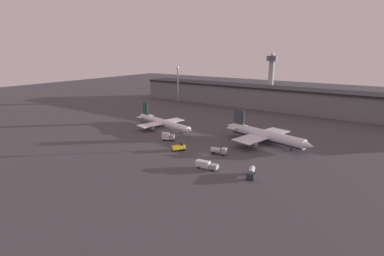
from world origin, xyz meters
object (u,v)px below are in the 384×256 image
at_px(airplane_1, 265,135).
at_px(service_vehicle_2, 206,165).
at_px(airplane_0, 163,123).
at_px(service_vehicle_0, 219,150).
at_px(service_vehicle_3, 168,136).
at_px(service_vehicle_4, 251,172).
at_px(control_tower, 271,72).
at_px(service_vehicle_1, 179,147).

bearing_deg(airplane_1, service_vehicle_2, -84.85).
xyz_separation_m(airplane_0, service_vehicle_0, (44.60, -18.98, -1.26)).
xyz_separation_m(service_vehicle_3, service_vehicle_4, (47.88, -15.82, -0.36)).
xyz_separation_m(airplane_0, control_tower, (11.51, 125.00, 19.33)).
relative_size(service_vehicle_2, control_tower, 0.22).
relative_size(service_vehicle_2, service_vehicle_3, 1.34).
bearing_deg(service_vehicle_0, service_vehicle_2, -90.61).
relative_size(airplane_1, service_vehicle_1, 7.54).
xyz_separation_m(service_vehicle_0, service_vehicle_4, (19.45, -12.74, -0.08)).
xyz_separation_m(service_vehicle_0, control_tower, (-33.08, 143.99, 20.59)).
height_order(airplane_1, service_vehicle_4, airplane_1).
distance_m(service_vehicle_0, service_vehicle_2, 15.93).
distance_m(service_vehicle_0, service_vehicle_4, 23.25).
height_order(airplane_0, service_vehicle_2, airplane_0).
xyz_separation_m(airplane_0, service_vehicle_1, (28.65, -24.04, -1.55)).
distance_m(service_vehicle_1, service_vehicle_2, 22.31).
distance_m(airplane_1, service_vehicle_0, 25.65).
bearing_deg(airplane_1, service_vehicle_4, -61.26).
bearing_deg(control_tower, airplane_0, -95.26).
xyz_separation_m(service_vehicle_1, control_tower, (-17.14, 149.05, 20.88)).
bearing_deg(service_vehicle_4, service_vehicle_0, -140.85).
xyz_separation_m(airplane_1, service_vehicle_2, (-5.88, -39.14, -2.21)).
relative_size(airplane_0, service_vehicle_0, 7.02).
bearing_deg(airplane_0, service_vehicle_1, -26.31).
bearing_deg(service_vehicle_4, airplane_1, 177.41).
bearing_deg(airplane_1, airplane_0, -161.37).
distance_m(airplane_0, airplane_1, 54.47).
height_order(airplane_1, service_vehicle_1, airplane_1).
bearing_deg(control_tower, service_vehicle_2, -76.98).
bearing_deg(control_tower, service_vehicle_4, -71.47).
bearing_deg(service_vehicle_1, service_vehicle_3, 88.50).
distance_m(service_vehicle_4, control_tower, 166.58).
bearing_deg(service_vehicle_2, service_vehicle_4, 3.54).
xyz_separation_m(service_vehicle_0, service_vehicle_1, (-15.95, -5.06, -0.29)).
distance_m(service_vehicle_1, service_vehicle_4, 36.22).
bearing_deg(service_vehicle_4, control_tower, -179.10).
bearing_deg(service_vehicle_4, service_vehicle_1, -119.86).
bearing_deg(control_tower, service_vehicle_3, -88.11).
distance_m(service_vehicle_1, control_tower, 151.48).
relative_size(service_vehicle_0, service_vehicle_2, 0.80).
height_order(airplane_0, service_vehicle_1, airplane_0).
bearing_deg(airplane_0, service_vehicle_2, -21.76).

